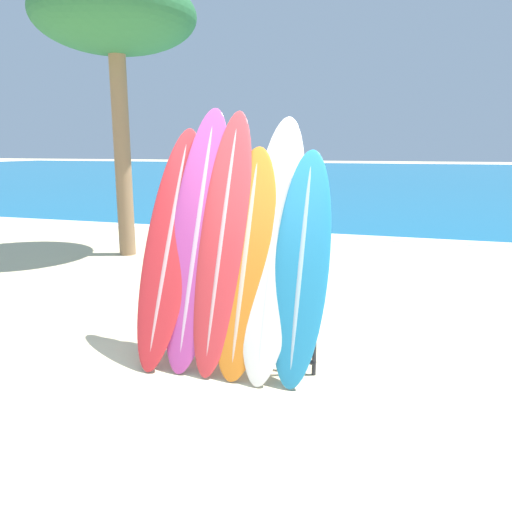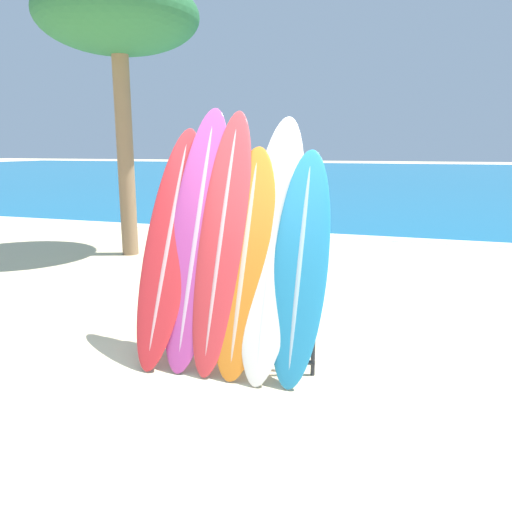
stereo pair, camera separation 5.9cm
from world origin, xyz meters
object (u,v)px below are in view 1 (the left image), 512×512
Objects in this scene: surfboard_rack at (231,317)px; surfboard_slot_0 at (170,244)px; surfboard_slot_1 at (197,235)px; person_mid_beach at (224,208)px; surfboard_slot_3 at (246,259)px; person_near_water at (273,235)px; surfboard_slot_5 at (301,265)px; surfboard_slot_2 at (223,238)px; surfboard_slot_4 at (274,245)px; palm_tree at (115,20)px.

surfboard_rack is 0.96m from surfboard_slot_0.
person_mid_beach is (-1.38, 4.30, -0.27)m from surfboard_slot_1.
surfboard_rack is at bearing -18.07° from surfboard_slot_1.
surfboard_slot_0 is at bearing -174.21° from surfboard_slot_1.
surfboard_slot_0 is at bearing 176.24° from surfboard_slot_3.
person_mid_beach reaches higher than person_near_water.
surfboard_slot_0 is 4.46m from person_mid_beach.
surfboard_slot_5 is at bearing -138.14° from person_near_water.
surfboard_slot_1 reaches higher than surfboard_slot_3.
surfboard_slot_2 reaches higher than surfboard_slot_3.
surfboard_slot_2 is 1.18× the size of surfboard_slot_5.
surfboard_slot_4 is at bearing 162.66° from surfboard_slot_5.
palm_tree reaches higher than person_mid_beach.
surfboard_slot_0 is 1.42× the size of person_near_water.
surfboard_slot_3 is at bearing 18.35° from surfboard_rack.
surfboard_slot_5 is at bearing -1.78° from surfboard_slot_3.
surfboard_slot_4 is (0.78, -0.01, -0.05)m from surfboard_slot_1.
surfboard_slot_0 is (-0.68, 0.10, 0.67)m from surfboard_rack.
surfboard_slot_2 is 0.31m from surfboard_slot_3.
surfboard_slot_1 reaches higher than person_mid_beach.
surfboard_slot_0 is 6.09m from palm_tree.
surfboard_slot_4 is 0.34m from surfboard_slot_5.
surfboard_slot_2 is at bearing 0.79° from surfboard_slot_0.
surfboard_slot_3 reaches higher than person_mid_beach.
person_near_water is (-0.62, 2.24, -0.31)m from surfboard_slot_4.
person_mid_beach is (-1.77, 4.42, 0.49)m from surfboard_rack.
surfboard_slot_3 is 0.41× the size of palm_tree.
surfboard_slot_1 is at bearing 175.51° from surfboard_slot_2.
surfboard_slot_5 is 1.28× the size of person_near_water.
person_near_water is at bearing 146.27° from person_mid_beach.
palm_tree is (-3.66, 4.14, 3.13)m from surfboard_slot_2.
surfboard_slot_3 is at bearing 178.22° from surfboard_slot_5.
surfboard_slot_2 is at bearing -156.48° from person_near_water.
surfboard_slot_0 is 0.93× the size of surfboard_slot_2.
person_near_water is 2.58m from person_mid_beach.
palm_tree is (-2.00, -0.18, 3.38)m from person_mid_beach.
person_mid_beach is at bearing 113.51° from surfboard_slot_3.
surfboard_slot_0 reaches higher than person_near_water.
surfboard_slot_3 is (0.13, 0.04, 0.57)m from surfboard_rack.
person_near_water is (-0.12, 2.25, -0.35)m from surfboard_slot_2.
surfboard_slot_2 is 2.28m from person_near_water.
surfboard_slot_1 reaches higher than surfboard_rack.
surfboard_slot_0 is 1.10× the size of surfboard_slot_5.
surfboard_slot_4 is at bearing 16.00° from surfboard_slot_3.
surfboard_slot_5 is 2.50m from person_near_water.
palm_tree reaches higher than surfboard_slot_5.
palm_tree reaches higher than surfboard_rack.
surfboard_slot_5 is (0.79, -0.08, -0.19)m from surfboard_slot_2.
surfboard_slot_4 reaches higher than person_mid_beach.
surfboard_rack is at bearing -153.81° from person_near_water.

